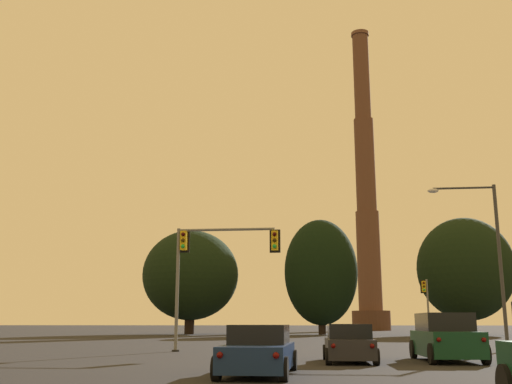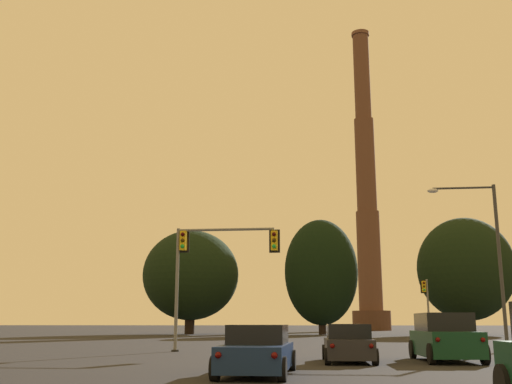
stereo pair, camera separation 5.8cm
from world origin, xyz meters
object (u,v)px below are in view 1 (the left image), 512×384
(traffic_light_overhead_left, at_px, (211,256))
(hatchback_center_lane_front, at_px, (349,345))
(smokestack, at_px, (367,206))
(suv_right_lane_front, at_px, (445,338))
(street_lamp, at_px, (488,246))
(traffic_light_far_right, at_px, (426,299))
(sedan_left_lane_second, at_px, (259,351))

(traffic_light_overhead_left, bearing_deg, hatchback_center_lane_front, -48.25)
(traffic_light_overhead_left, distance_m, smokestack, 86.69)
(suv_right_lane_front, distance_m, hatchback_center_lane_front, 3.95)
(traffic_light_overhead_left, bearing_deg, street_lamp, 13.06)
(suv_right_lane_front, relative_size, hatchback_center_lane_front, 1.19)
(traffic_light_far_right, height_order, smokestack, smokestack)
(sedan_left_lane_second, height_order, hatchback_center_lane_front, hatchback_center_lane_front)
(sedan_left_lane_second, distance_m, hatchback_center_lane_front, 6.57)
(sedan_left_lane_second, relative_size, traffic_light_far_right, 0.86)
(sedan_left_lane_second, xyz_separation_m, hatchback_center_lane_front, (2.84, 5.93, -0.00))
(traffic_light_far_right, bearing_deg, sedan_left_lane_second, -105.83)
(traffic_light_far_right, relative_size, street_lamp, 0.59)
(sedan_left_lane_second, distance_m, traffic_light_overhead_left, 14.84)
(sedan_left_lane_second, bearing_deg, street_lamp, 57.48)
(suv_right_lane_front, relative_size, traffic_light_overhead_left, 0.76)
(traffic_light_far_right, relative_size, smokestack, 0.09)
(suv_right_lane_front, bearing_deg, traffic_light_overhead_left, 146.22)
(hatchback_center_lane_front, height_order, traffic_light_overhead_left, traffic_light_overhead_left)
(hatchback_center_lane_front, xyz_separation_m, traffic_light_overhead_left, (-6.87, 7.69, 4.30))
(sedan_left_lane_second, relative_size, traffic_light_overhead_left, 0.73)
(smokestack, bearing_deg, street_lamp, -89.54)
(sedan_left_lane_second, distance_m, street_lamp, 21.17)
(sedan_left_lane_second, xyz_separation_m, traffic_light_overhead_left, (-4.03, 13.62, 4.30))
(suv_right_lane_front, distance_m, traffic_light_overhead_left, 13.23)
(traffic_light_overhead_left, xyz_separation_m, traffic_light_far_right, (15.55, 27.01, -1.36))
(traffic_light_far_right, distance_m, smokestack, 59.79)
(traffic_light_far_right, bearing_deg, traffic_light_overhead_left, -119.93)
(hatchback_center_lane_front, xyz_separation_m, smokestack, (7.81, 91.13, 22.71))
(suv_right_lane_front, height_order, street_lamp, street_lamp)
(suv_right_lane_front, bearing_deg, hatchback_center_lane_front, -166.69)
(sedan_left_lane_second, relative_size, street_lamp, 0.51)
(traffic_light_far_right, xyz_separation_m, smokestack, (-0.88, 56.42, 19.77))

